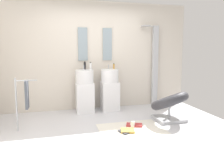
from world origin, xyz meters
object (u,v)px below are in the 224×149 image
Objects in this scene: magazine_ochre at (128,131)px; soap_bottle_black at (85,66)px; lounge_chair at (169,103)px; magazine_red at (134,125)px; towel_rack at (25,96)px; soap_bottle_white at (91,66)px; shower_column at (154,64)px; pedestal_sink_right at (110,89)px; magazine_charcoal at (126,131)px; pedestal_sink_left at (85,91)px; coffee_mug at (133,124)px; soap_bottle_amber at (114,66)px.

magazine_ochre is 1.95m from soap_bottle_black.
lounge_chair is 3.69× the size of magazine_red.
soap_bottle_white is (1.30, 0.87, 0.44)m from towel_rack.
magazine_red is at bearing -127.64° from shower_column.
pedestal_sink_right reaches higher than magazine_charcoal.
pedestal_sink_right is 0.99× the size of lounge_chair.
lounge_chair is at bearing -35.31° from soap_bottle_white.
soap_bottle_white is at bearing 179.89° from pedestal_sink_right.
magazine_ochre is 1.34× the size of soap_bottle_white.
shower_column is at bearing 8.69° from pedestal_sink_right.
magazine_red is at bearing -9.19° from towel_rack.
soap_bottle_black is at bearing 40.51° from towel_rack.
lounge_chair reaches higher than magazine_ochre.
shower_column is at bearing 78.74° from lounge_chair.
soap_bottle_white is (-0.64, 1.19, 1.04)m from magazine_red.
magazine_ochre is (0.04, 0.00, 0.01)m from magazine_charcoal.
soap_bottle_black is at bearing 78.28° from pedestal_sink_left.
magazine_ochre is 2.19× the size of coffee_mug.
soap_bottle_white is (-0.59, 1.22, 1.00)m from coffee_mug.
towel_rack is 5.41× the size of soap_bottle_white.
pedestal_sink_left is 1.49m from coffee_mug.
soap_bottle_white reaches higher than magazine_red.
lounge_chair reaches higher than magazine_red.
coffee_mug reaches higher than magazine_ochre.
pedestal_sink_left is 0.99× the size of lounge_chair.
magazine_red is at bearing -169.18° from lounge_chair.
magazine_ochre is at bearing -110.15° from magazine_red.
lounge_chair reaches higher than magazine_charcoal.
soap_bottle_white is (-0.58, -0.07, 0.02)m from soap_bottle_amber.
magazine_ochre is at bearing -91.19° from pedestal_sink_right.
soap_bottle_black reaches higher than magazine_red.
pedestal_sink_left reaches higher than towel_rack.
shower_column is at bearing 5.89° from pedestal_sink_left.
pedestal_sink_left reaches higher than magazine_red.
shower_column is 11.67× the size of soap_bottle_white.
soap_bottle_black is (-0.70, 1.36, 1.00)m from coffee_mug.
magazine_red is 1.63× the size of soap_bottle_black.
magazine_charcoal is (-1.07, -0.39, -0.33)m from lounge_chair.
lounge_chair is 1.15m from magazine_ochre.
soap_bottle_black is 1.03× the size of soap_bottle_white.
soap_bottle_amber is (-0.01, 1.29, 0.98)m from coffee_mug.
pedestal_sink_left is 1.91m from lounge_chair.
shower_column is 1.13m from soap_bottle_amber.
towel_rack is 1.63m from soap_bottle_white.
shower_column reaches higher than coffee_mug.
magazine_red is at bearing -60.50° from soap_bottle_black.
magazine_charcoal is 1.97× the size of coffee_mug.
magazine_charcoal is at bearing -69.49° from pedestal_sink_left.
coffee_mug is 1.69m from soap_bottle_white.
shower_column is at bearing 51.87° from coffee_mug.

